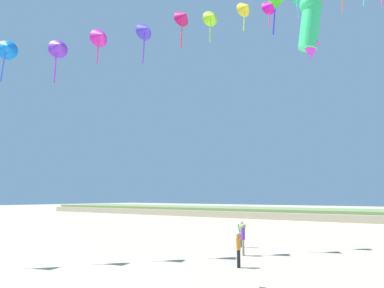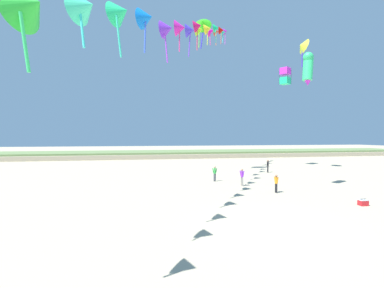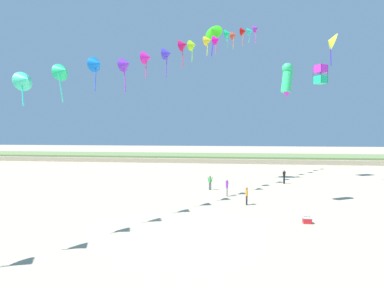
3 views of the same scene
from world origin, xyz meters
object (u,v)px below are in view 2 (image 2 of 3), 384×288
(person_far_left, at_px, (268,165))
(large_kite_outer_drift, at_px, (302,46))
(large_kite_low_lead, at_px, (285,76))
(beach_cooler, at_px, (363,202))
(person_near_right, at_px, (242,176))
(large_kite_mid_trail, at_px, (202,23))
(person_mid_center, at_px, (215,172))
(large_kite_high_solo, at_px, (308,67))
(person_near_left, at_px, (276,182))

(person_far_left, bearing_deg, large_kite_outer_drift, 10.11)
(large_kite_low_lead, xyz_separation_m, beach_cooler, (-6.85, -21.69, -13.91))
(person_near_right, relative_size, large_kite_mid_trail, 0.39)
(person_mid_center, bearing_deg, large_kite_outer_drift, 23.47)
(large_kite_high_solo, relative_size, beach_cooler, 5.09)
(large_kite_high_solo, xyz_separation_m, beach_cooler, (0.44, -5.59, -10.64))
(person_near_left, height_order, person_near_right, person_near_right)
(person_mid_center, xyz_separation_m, large_kite_low_lead, (14.25, 10.61, 13.18))
(person_near_left, xyz_separation_m, beach_cooler, (3.83, -4.77, -0.68))
(person_near_left, xyz_separation_m, person_far_left, (5.11, 11.47, 0.08))
(large_kite_outer_drift, distance_m, beach_cooler, 25.11)
(large_kite_mid_trail, bearing_deg, beach_cooler, -65.83)
(large_kite_low_lead, bearing_deg, large_kite_mid_trail, -160.69)
(person_far_left, xyz_separation_m, large_kite_outer_drift, (5.45, 0.97, 16.24))
(large_kite_high_solo, bearing_deg, person_near_left, -166.46)
(large_kite_mid_trail, xyz_separation_m, large_kite_high_solo, (7.04, -11.08, -8.03))
(person_near_left, distance_m, beach_cooler, 6.16)
(person_far_left, height_order, beach_cooler, person_far_left)
(person_far_left, height_order, large_kite_high_solo, large_kite_high_solo)
(person_mid_center, height_order, large_kite_outer_drift, large_kite_outer_drift)
(beach_cooler, bearing_deg, large_kite_low_lead, 72.48)
(large_kite_outer_drift, bearing_deg, person_near_left, -130.31)
(person_mid_center, height_order, large_kite_mid_trail, large_kite_mid_trail)
(person_near_left, distance_m, person_near_right, 3.74)
(large_kite_high_solo, bearing_deg, large_kite_low_lead, 65.66)
(beach_cooler, bearing_deg, person_near_right, 124.47)
(person_far_left, distance_m, beach_cooler, 16.31)
(person_far_left, bearing_deg, person_near_right, -129.96)
(person_near_right, bearing_deg, large_kite_outer_drift, 36.61)
(large_kite_mid_trail, xyz_separation_m, large_kite_outer_drift, (14.20, 0.54, -1.67))
(large_kite_outer_drift, bearing_deg, person_near_right, -143.39)
(person_far_left, height_order, large_kite_mid_trail, large_kite_mid_trail)
(person_near_right, distance_m, person_far_left, 10.63)
(person_near_left, bearing_deg, person_near_right, 117.40)
(large_kite_mid_trail, height_order, large_kite_outer_drift, large_kite_mid_trail)
(person_near_left, bearing_deg, beach_cooler, -51.22)
(person_far_left, relative_size, large_kite_mid_trail, 0.39)
(large_kite_mid_trail, relative_size, large_kite_outer_drift, 1.08)
(large_kite_high_solo, bearing_deg, large_kite_mid_trail, 122.43)
(person_mid_center, height_order, beach_cooler, person_mid_center)
(person_near_left, relative_size, person_far_left, 0.91)
(large_kite_high_solo, bearing_deg, person_near_right, 153.92)
(person_far_left, distance_m, large_kite_high_solo, 14.63)
(person_mid_center, xyz_separation_m, person_far_left, (8.68, 5.16, 0.04))
(person_near_left, xyz_separation_m, person_near_right, (-1.72, 3.32, 0.09))
(person_far_left, distance_m, large_kite_mid_trail, 19.94)
(person_mid_center, height_order, large_kite_high_solo, large_kite_high_solo)
(large_kite_low_lead, bearing_deg, person_near_left, -122.26)
(large_kite_high_solo, distance_m, beach_cooler, 12.02)
(person_near_left, relative_size, person_near_right, 0.91)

